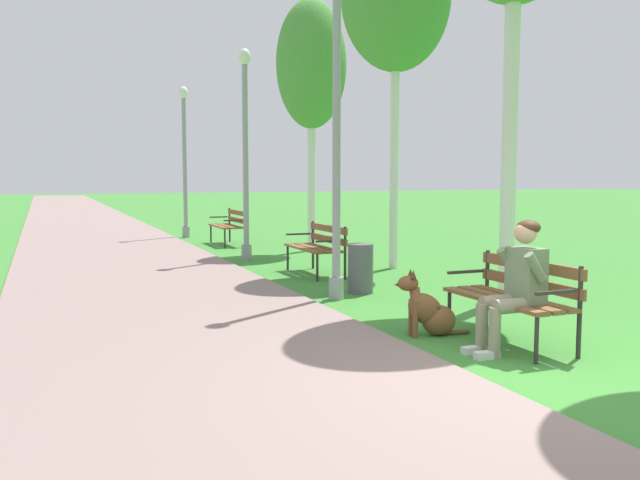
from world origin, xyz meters
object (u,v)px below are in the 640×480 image
park_bench_near (514,292)px  lamp_post_mid (245,152)px  person_seated_on_near_bench (517,281)px  lamp_post_near (337,130)px  park_bench_mid (318,244)px  park_bench_far (230,223)px  lamp_post_far (185,160)px  birch_tree_fourth (311,66)px  dog_brown (429,311)px  litter_bin (360,269)px

park_bench_near → lamp_post_mid: (-0.60, 7.39, 1.60)m
person_seated_on_near_bench → lamp_post_near: (-0.46, 3.15, 1.58)m
park_bench_mid → park_bench_far: bearing=91.2°
park_bench_far → person_seated_on_near_bench: bearing=-90.4°
lamp_post_mid → lamp_post_far: size_ratio=1.02×
lamp_post_far → lamp_post_near: bearing=-89.6°
lamp_post_near → lamp_post_far: 9.81m
park_bench_far → birch_tree_fourth: (1.36, -1.92, 3.51)m
park_bench_mid → lamp_post_mid: size_ratio=0.37×
lamp_post_near → birch_tree_fourth: birch_tree_fourth is taller
dog_brown → lamp_post_near: lamp_post_near is taller
lamp_post_mid → lamp_post_far: bearing=91.5°
lamp_post_mid → lamp_post_far: (-0.14, 5.28, -0.05)m
lamp_post_far → birch_tree_fourth: size_ratio=0.73×
dog_brown → lamp_post_far: lamp_post_far is taller
lamp_post_near → lamp_post_mid: 4.53m
park_bench_far → litter_bin: size_ratio=2.14×
lamp_post_near → person_seated_on_near_bench: bearing=-81.8°
park_bench_mid → dog_brown: 4.53m
lamp_post_near → park_bench_mid: bearing=73.8°
park_bench_mid → dog_brown: park_bench_mid is taller
park_bench_mid → birch_tree_fourth: birch_tree_fourth is taller
litter_bin → lamp_post_far: bearing=93.5°
person_seated_on_near_bench → lamp_post_mid: lamp_post_mid is taller
park_bench_near → birch_tree_fourth: 9.26m
dog_brown → lamp_post_far: 12.22m
lamp_post_mid → lamp_post_near: bearing=-90.8°
park_bench_mid → lamp_post_near: bearing=-106.2°
dog_brown → lamp_post_far: (-0.13, 12.09, 1.81)m
lamp_post_far → person_seated_on_near_bench: bearing=-87.6°
dog_brown → litter_bin: size_ratio=1.18×
birch_tree_fourth → lamp_post_mid: bearing=-149.0°
park_bench_mid → person_seated_on_near_bench: person_seated_on_near_bench is taller
park_bench_near → birch_tree_fourth: birch_tree_fourth is taller
lamp_post_near → litter_bin: (0.51, 0.30, -1.91)m
person_seated_on_near_bench → dog_brown: size_ratio=1.51×
person_seated_on_near_bench → lamp_post_far: (-0.53, 12.95, 1.39)m
dog_brown → litter_bin: bearing=80.0°
dog_brown → lamp_post_near: bearing=91.3°
birch_tree_fourth → park_bench_near: bearing=-98.2°
lamp_post_mid → birch_tree_fourth: (1.82, 1.09, 1.91)m
person_seated_on_near_bench → litter_bin: (0.05, 3.45, -0.33)m
park_bench_near → park_bench_far: size_ratio=1.00×
lamp_post_mid → park_bench_near: bearing=-85.4°
lamp_post_far → litter_bin: bearing=-86.5°
park_bench_far → lamp_post_mid: lamp_post_mid is taller
park_bench_mid → birch_tree_fourth: 5.05m
park_bench_near → litter_bin: park_bench_near is taller
lamp_post_near → lamp_post_far: size_ratio=1.09×
park_bench_near → litter_bin: (-0.16, 3.17, -0.16)m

